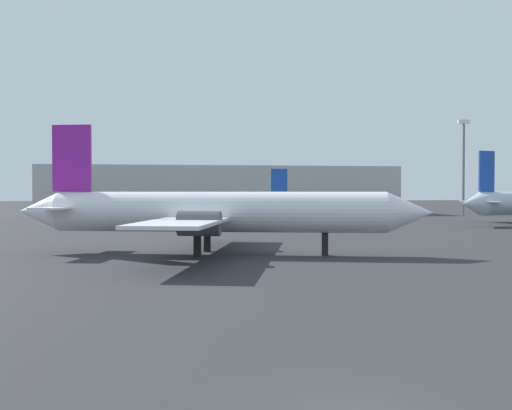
% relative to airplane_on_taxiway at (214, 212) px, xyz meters
% --- Properties ---
extents(airplane_on_taxiway, '(31.57, 25.73, 9.95)m').
position_rel_airplane_on_taxiway_xyz_m(airplane_on_taxiway, '(0.00, 0.00, 0.00)').
color(airplane_on_taxiway, white).
rests_on(airplane_on_taxiway, ground_plane).
extents(airplane_far_right, '(23.74, 17.47, 8.08)m').
position_rel_airplane_on_taxiway_xyz_m(airplane_far_right, '(4.31, 38.62, -0.21)').
color(airplane_far_right, silver).
rests_on(airplane_far_right, ground_plane).
extents(light_mast_right, '(2.40, 0.50, 19.07)m').
position_rel_airplane_on_taxiway_xyz_m(light_mast_right, '(54.04, 64.54, 7.58)').
color(light_mast_right, slate).
rests_on(light_mast_right, ground_plane).
extents(terminal_building, '(73.89, 20.00, 10.08)m').
position_rel_airplane_on_taxiway_xyz_m(terminal_building, '(7.11, 81.92, 1.84)').
color(terminal_building, '#B7B7B2').
rests_on(terminal_building, ground_plane).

